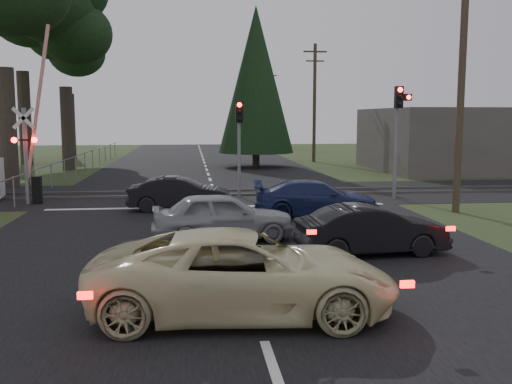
{
  "coord_description": "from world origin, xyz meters",
  "views": [
    {
      "loc": [
        -1.1,
        -13.5,
        3.42
      ],
      "look_at": [
        0.78,
        2.59,
        1.3
      ],
      "focal_mm": 40.0,
      "sensor_mm": 36.0,
      "label": 1
    }
  ],
  "objects": [
    {
      "name": "dark_hatchback",
      "position": [
        3.41,
        0.09,
        0.62
      ],
      "size": [
        3.85,
        1.64,
        1.24
      ],
      "primitive_type": "imported",
      "rotation": [
        0.0,
        0.0,
        1.66
      ],
      "color": "black",
      "rests_on": "ground"
    },
    {
      "name": "fence_left",
      "position": [
        -7.8,
        22.5,
        0.0
      ],
      "size": [
        0.1,
        36.0,
        1.2
      ],
      "primitive_type": null,
      "color": "slate",
      "rests_on": "ground"
    },
    {
      "name": "utility_pole_mid",
      "position": [
        8.5,
        30.0,
        4.73
      ],
      "size": [
        1.8,
        0.26,
        9.0
      ],
      "color": "#4C3D2D",
      "rests_on": "ground"
    },
    {
      "name": "silver_car",
      "position": [
        -0.2,
        2.21,
        0.68
      ],
      "size": [
        4.05,
        1.82,
        1.35
      ],
      "primitive_type": "imported",
      "rotation": [
        0.0,
        0.0,
        1.63
      ],
      "color": "gray",
      "rests_on": "ground"
    },
    {
      "name": "utility_pole_near",
      "position": [
        8.5,
        6.0,
        4.73
      ],
      "size": [
        1.8,
        0.26,
        9.0
      ],
      "color": "#4C3D2D",
      "rests_on": "ground"
    },
    {
      "name": "rail_corridor",
      "position": [
        0.0,
        12.0,
        0.01
      ],
      "size": [
        120.0,
        8.0,
        0.01
      ],
      "primitive_type": "cube",
      "color": "black",
      "rests_on": "ground"
    },
    {
      "name": "ground",
      "position": [
        0.0,
        0.0,
        0.0
      ],
      "size": [
        120.0,
        120.0,
        0.0
      ],
      "primitive_type": "plane",
      "color": "#303D1C",
      "rests_on": "ground"
    },
    {
      "name": "cream_coupe",
      "position": [
        -0.2,
        -3.95,
        0.73
      ],
      "size": [
        5.46,
        2.83,
        1.47
      ],
      "primitive_type": "imported",
      "rotation": [
        0.0,
        0.0,
        1.5
      ],
      "color": "beige",
      "rests_on": "ground"
    },
    {
      "name": "crossing_signal",
      "position": [
        -7.27,
        9.79,
        2.06
      ],
      "size": [
        1.62,
        0.38,
        6.96
      ],
      "color": "slate",
      "rests_on": "ground"
    },
    {
      "name": "dark_car_far",
      "position": [
        -1.48,
        7.56,
        0.62
      ],
      "size": [
        3.87,
        1.62,
        1.24
      ],
      "primitive_type": "imported",
      "rotation": [
        0.0,
        0.0,
        1.49
      ],
      "color": "black",
      "rests_on": "ground"
    },
    {
      "name": "traffic_signal_center",
      "position": [
        1.0,
        10.68,
        2.81
      ],
      "size": [
        0.32,
        0.48,
        4.1
      ],
      "color": "slate",
      "rests_on": "ground"
    },
    {
      "name": "rail_near",
      "position": [
        0.0,
        11.2,
        0.05
      ],
      "size": [
        120.0,
        0.12,
        0.1
      ],
      "primitive_type": "cube",
      "color": "#59544C",
      "rests_on": "ground"
    },
    {
      "name": "conifer_tree",
      "position": [
        3.5,
        26.0,
        5.99
      ],
      "size": [
        5.2,
        5.2,
        11.0
      ],
      "color": "#473D33",
      "rests_on": "ground"
    },
    {
      "name": "stop_line",
      "position": [
        0.0,
        8.2,
        0.01
      ],
      "size": [
        13.0,
        0.35,
        0.0
      ],
      "primitive_type": "cube",
      "color": "silver",
      "rests_on": "ground"
    },
    {
      "name": "traffic_signal_right",
      "position": [
        7.55,
        9.47,
        3.31
      ],
      "size": [
        0.68,
        0.48,
        4.7
      ],
      "color": "slate",
      "rests_on": "ground"
    },
    {
      "name": "euc_tree_c",
      "position": [
        -9.0,
        25.0,
        9.51
      ],
      "size": [
        6.0,
        6.0,
        13.2
      ],
      "color": "#473D33",
      "rests_on": "ground"
    },
    {
      "name": "building_right",
      "position": [
        18.0,
        22.0,
        2.0
      ],
      "size": [
        14.0,
        10.0,
        4.0
      ],
      "primitive_type": "cube",
      "color": "#59514C",
      "rests_on": "ground"
    },
    {
      "name": "blue_sedan",
      "position": [
        3.23,
        5.65,
        0.63
      ],
      "size": [
        4.47,
        2.16,
        1.26
      ],
      "primitive_type": "imported",
      "rotation": [
        0.0,
        0.0,
        1.48
      ],
      "color": "navy",
      "rests_on": "ground"
    },
    {
      "name": "utility_pole_far",
      "position": [
        8.5,
        55.0,
        4.73
      ],
      "size": [
        1.8,
        0.26,
        9.0
      ],
      "color": "#4C3D2D",
      "rests_on": "ground"
    },
    {
      "name": "rail_far",
      "position": [
        0.0,
        12.8,
        0.05
      ],
      "size": [
        120.0,
        0.12,
        0.1
      ],
      "primitive_type": "cube",
      "color": "#59544C",
      "rests_on": "ground"
    },
    {
      "name": "road",
      "position": [
        0.0,
        10.0,
        0.01
      ],
      "size": [
        14.0,
        100.0,
        0.01
      ],
      "primitive_type": "cube",
      "color": "black",
      "rests_on": "ground"
    },
    {
      "name": "euc_tree_e",
      "position": [
        -11.0,
        36.0,
        9.51
      ],
      "size": [
        6.0,
        6.0,
        13.2
      ],
      "color": "#473D33",
      "rests_on": "ground"
    }
  ]
}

